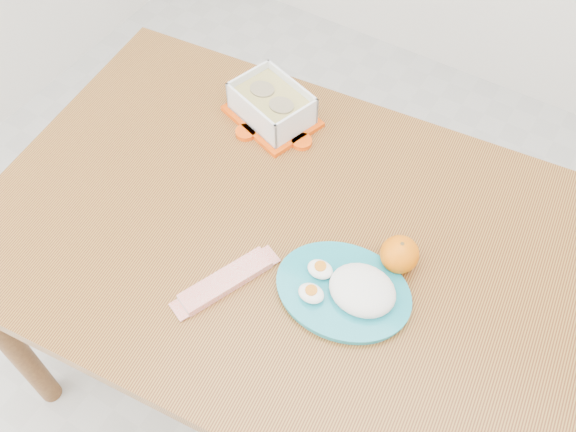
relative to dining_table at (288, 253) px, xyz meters
The scene contains 5 objects.
dining_table is the anchor object (origin of this frame).
food_container 0.37m from the dining_table, 128.14° to the left, with size 0.25×0.22×0.09m.
orange_fruit 0.27m from the dining_table, 11.79° to the left, with size 0.08×0.08×0.08m, color #E85904.
rice_plate 0.23m from the dining_table, 19.91° to the right, with size 0.31×0.31×0.07m.
candy_bar 0.20m from the dining_table, 103.44° to the right, with size 0.20×0.05×0.02m, color red.
Camera 1 is at (0.20, -0.47, 1.90)m, focal length 40.00 mm.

